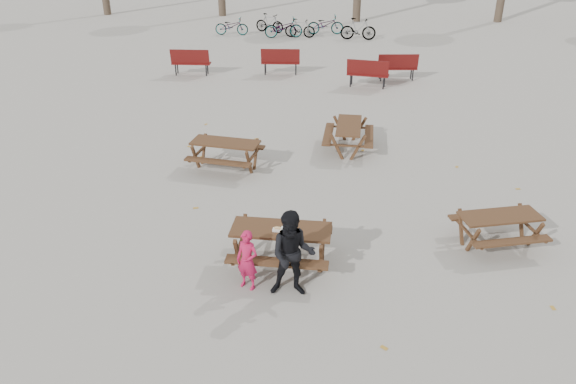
# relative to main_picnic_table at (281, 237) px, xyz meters

# --- Properties ---
(ground) EXTENTS (80.00, 80.00, 0.00)m
(ground) POSITION_rel_main_picnic_table_xyz_m (0.00, 0.00, -0.59)
(ground) COLOR gray
(ground) RESTS_ON ground
(main_picnic_table) EXTENTS (1.80, 1.45, 0.78)m
(main_picnic_table) POSITION_rel_main_picnic_table_xyz_m (0.00, 0.00, 0.00)
(main_picnic_table) COLOR #3D2616
(main_picnic_table) RESTS_ON ground
(food_tray) EXTENTS (0.18, 0.11, 0.03)m
(food_tray) POSITION_rel_main_picnic_table_xyz_m (-0.05, -0.09, 0.21)
(food_tray) COLOR white
(food_tray) RESTS_ON main_picnic_table
(bread_roll) EXTENTS (0.14, 0.06, 0.05)m
(bread_roll) POSITION_rel_main_picnic_table_xyz_m (-0.05, -0.09, 0.25)
(bread_roll) COLOR tan
(bread_roll) RESTS_ON food_tray
(soda_bottle) EXTENTS (0.07, 0.07, 0.17)m
(soda_bottle) POSITION_rel_main_picnic_table_xyz_m (0.05, -0.21, 0.26)
(soda_bottle) COLOR silver
(soda_bottle) RESTS_ON main_picnic_table
(child) EXTENTS (0.47, 0.39, 1.11)m
(child) POSITION_rel_main_picnic_table_xyz_m (-0.48, -0.76, -0.03)
(child) COLOR #BF1747
(child) RESTS_ON ground
(adult) EXTENTS (0.81, 0.66, 1.58)m
(adult) POSITION_rel_main_picnic_table_xyz_m (0.30, -0.83, 0.20)
(adult) COLOR black
(adult) RESTS_ON ground
(picnic_table_east) EXTENTS (1.83, 1.63, 0.66)m
(picnic_table_east) POSITION_rel_main_picnic_table_xyz_m (4.08, 1.19, -0.26)
(picnic_table_east) COLOR #3D2616
(picnic_table_east) RESTS_ON ground
(picnic_table_north) EXTENTS (1.83, 1.55, 0.72)m
(picnic_table_north) POSITION_rel_main_picnic_table_xyz_m (-1.95, 4.06, -0.23)
(picnic_table_north) COLOR #3D2616
(picnic_table_north) RESTS_ON ground
(picnic_table_far) EXTENTS (1.35, 1.67, 0.71)m
(picnic_table_far) POSITION_rel_main_picnic_table_xyz_m (1.07, 5.68, -0.23)
(picnic_table_far) COLOR #3D2616
(picnic_table_far) RESTS_ON ground
(park_bench_row) EXTENTS (9.50, 2.01, 1.03)m
(park_bench_row) POSITION_rel_main_picnic_table_xyz_m (-0.68, 12.48, -0.07)
(park_bench_row) COLOR maroon
(park_bench_row) RESTS_ON ground
(bicycle_row) EXTENTS (8.13, 2.22, 1.04)m
(bicycle_row) POSITION_rel_main_picnic_table_xyz_m (-1.97, 20.18, -0.11)
(bicycle_row) COLOR black
(bicycle_row) RESTS_ON ground
(fallen_leaves) EXTENTS (11.00, 11.00, 0.01)m
(fallen_leaves) POSITION_rel_main_picnic_table_xyz_m (0.50, 2.50, -0.58)
(fallen_leaves) COLOR #B2822A
(fallen_leaves) RESTS_ON ground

